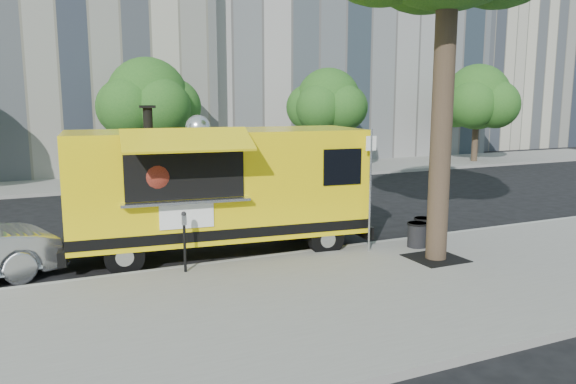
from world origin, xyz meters
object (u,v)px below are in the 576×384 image
far_tree_b (148,98)px  food_truck (218,186)px  sign_post (370,183)px  trash_bin_left (417,234)px  far_tree_d (477,97)px  far_tree_c (328,101)px  parking_meter (184,234)px  trash_bin_right (423,228)px

far_tree_b → food_truck: size_ratio=0.72×
food_truck → far_tree_b: bearing=92.4°
far_tree_b → sign_post: 14.61m
trash_bin_left → far_tree_d: bearing=43.5°
far_tree_b → food_truck: (-0.76, -12.53, -2.10)m
far_tree_c → sign_post: bearing=-114.8°
parking_meter → trash_bin_left: 5.88m
sign_post → parking_meter: 4.64m
food_truck → trash_bin_right: (5.16, -1.47, -1.26)m
trash_bin_left → trash_bin_right: size_ratio=1.03×
food_truck → trash_bin_left: food_truck is taller
trash_bin_right → food_truck: bearing=164.1°
far_tree_d → far_tree_b: bearing=179.7°
parking_meter → sign_post: bearing=-2.5°
far_tree_b → sign_post: size_ratio=1.83×
far_tree_c → sign_post: far_tree_c is taller
trash_bin_left → food_truck: bearing=157.3°
far_tree_d → sign_post: size_ratio=1.88×
sign_post → food_truck: size_ratio=0.39×
food_truck → trash_bin_right: food_truck is taller
trash_bin_left → trash_bin_right: trash_bin_left is taller
far_tree_b → sign_post: bearing=-79.9°
food_truck → trash_bin_left: size_ratio=12.27×
far_tree_b → trash_bin_right: size_ratio=9.10×
far_tree_d → trash_bin_right: size_ratio=9.34×
parking_meter → trash_bin_left: size_ratio=2.15×
far_tree_b → trash_bin_left: 15.33m
far_tree_d → trash_bin_left: size_ratio=9.09×
far_tree_d → food_truck: far_tree_d is taller
trash_bin_right → far_tree_b: bearing=107.4°
far_tree_c → sign_post: size_ratio=1.74×
sign_post → food_truck: (-3.31, 1.72, -0.12)m
far_tree_c → sign_post: (-6.45, -13.95, -1.87)m
parking_meter → trash_bin_right: bearing=0.4°
parking_meter → far_tree_c: bearing=51.3°
sign_post → trash_bin_left: sign_post is taller
far_tree_c → far_tree_d: 10.00m
far_tree_d → food_truck: (-19.76, -12.43, -2.16)m
far_tree_d → trash_bin_left: far_tree_d is taller
far_tree_c → trash_bin_left: (-5.15, -14.16, -3.24)m
food_truck → trash_bin_right: bearing=-10.0°
food_truck → trash_bin_left: 5.15m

